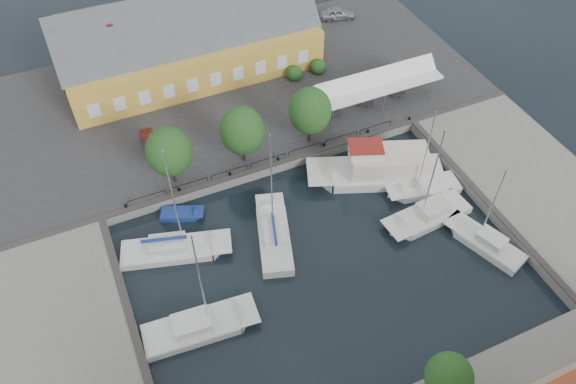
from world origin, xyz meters
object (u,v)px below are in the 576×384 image
(warehouse, at_px, (185,46))
(car_red, at_px, (150,141))
(west_boat_a, at_px, (174,250))
(east_boat_b, at_px, (428,216))
(west_boat_c, at_px, (198,328))
(center_sailboat, at_px, (274,237))
(east_boat_a, at_px, (424,188))
(car_silver, at_px, (337,13))
(launch_nw, at_px, (181,215))
(tent_canopy, at_px, (377,83))
(trawler, at_px, (381,170))
(east_boat_c, at_px, (486,244))

(warehouse, distance_m, car_red, 13.14)
(west_boat_a, bearing_deg, east_boat_b, -14.24)
(car_red, bearing_deg, west_boat_c, -95.08)
(center_sailboat, xyz_separation_m, east_boat_a, (15.38, -0.36, -0.10))
(car_silver, distance_m, east_boat_a, 30.05)
(car_red, height_order, west_boat_a, west_boat_a)
(warehouse, height_order, east_boat_b, east_boat_b)
(car_red, height_order, launch_nw, car_red)
(east_boat_a, xyz_separation_m, west_boat_c, (-24.23, -5.38, -0.00))
(tent_canopy, xyz_separation_m, east_boat_b, (-3.07, -15.37, -3.42))
(east_boat_a, bearing_deg, center_sailboat, 178.67)
(center_sailboat, bearing_deg, east_boat_b, -13.97)
(car_silver, distance_m, east_boat_b, 33.39)
(car_red, xyz_separation_m, center_sailboat, (6.99, -15.21, -1.23))
(car_red, height_order, trawler, trawler)
(warehouse, distance_m, east_boat_c, 37.91)
(car_silver, xyz_separation_m, west_boat_a, (-29.74, -26.85, -1.49))
(east_boat_a, bearing_deg, east_boat_c, -81.08)
(tent_canopy, distance_m, launch_nw, 24.57)
(west_boat_a, bearing_deg, east_boat_c, -22.51)
(car_silver, bearing_deg, west_boat_a, 147.94)
(car_silver, xyz_separation_m, east_boat_b, (-7.43, -32.51, -1.50))
(trawler, bearing_deg, west_boat_c, -157.96)
(east_boat_b, height_order, west_boat_a, west_boat_a)
(tent_canopy, height_order, east_boat_a, east_boat_a)
(west_boat_c, distance_m, launch_nw, 11.91)
(launch_nw, bearing_deg, tent_canopy, 14.19)
(car_silver, height_order, west_boat_c, west_boat_c)
(car_red, bearing_deg, east_boat_c, -44.75)
(launch_nw, bearing_deg, car_red, 91.84)
(warehouse, xyz_separation_m, trawler, (12.15, -22.92, -3.41))
(east_boat_a, bearing_deg, launch_nw, 163.99)
(tent_canopy, bearing_deg, center_sailboat, -144.73)
(center_sailboat, distance_m, west_boat_c, 10.55)
(trawler, height_order, launch_nw, trawler)
(east_boat_b, bearing_deg, trawler, 102.32)
(car_silver, distance_m, west_boat_a, 40.09)
(tent_canopy, bearing_deg, launch_nw, -165.81)
(trawler, bearing_deg, launch_nw, 170.78)
(tent_canopy, distance_m, center_sailboat, 20.93)
(car_silver, distance_m, east_boat_c, 37.57)
(center_sailboat, height_order, west_boat_a, west_boat_a)
(east_boat_c, distance_m, west_boat_c, 25.57)
(warehouse, bearing_deg, east_boat_a, -59.99)
(center_sailboat, distance_m, east_boat_b, 14.23)
(west_boat_a, bearing_deg, warehouse, 69.58)
(warehouse, relative_size, center_sailboat, 2.35)
(tent_canopy, xyz_separation_m, center_sailboat, (-16.87, -11.93, -3.32))
(east_boat_a, distance_m, east_boat_b, 3.46)
(west_boat_c, bearing_deg, east_boat_c, -5.46)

